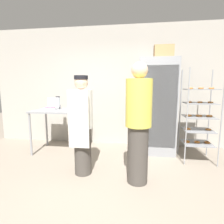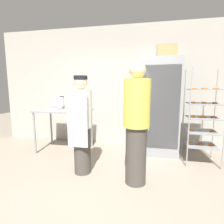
{
  "view_description": "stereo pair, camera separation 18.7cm",
  "coord_description": "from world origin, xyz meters",
  "views": [
    {
      "loc": [
        0.44,
        -2.17,
        1.42
      ],
      "look_at": [
        0.03,
        0.75,
        1.0
      ],
      "focal_mm": 28.0,
      "sensor_mm": 36.0,
      "label": 1
    },
    {
      "loc": [
        0.62,
        -2.14,
        1.42
      ],
      "look_at": [
        0.03,
        0.75,
        1.0
      ],
      "focal_mm": 28.0,
      "sensor_mm": 36.0,
      "label": 2
    }
  ],
  "objects": [
    {
      "name": "ground_plane",
      "position": [
        0.0,
        0.0,
        0.0
      ],
      "size": [
        14.0,
        14.0,
        0.0
      ],
      "primitive_type": "plane",
      "color": "gray"
    },
    {
      "name": "back_wall",
      "position": [
        0.0,
        2.15,
        1.43
      ],
      "size": [
        6.4,
        0.12,
        2.85
      ],
      "primitive_type": "cube",
      "color": "#ADA89E",
      "rests_on": "ground_plane"
    },
    {
      "name": "refrigerator",
      "position": [
        0.87,
        1.68,
        1.0
      ],
      "size": [
        0.77,
        0.73,
        2.0
      ],
      "color": "gray",
      "rests_on": "ground_plane"
    },
    {
      "name": "baking_rack",
      "position": [
        1.63,
        1.29,
        0.86
      ],
      "size": [
        0.59,
        0.53,
        1.76
      ],
      "color": "#93969B",
      "rests_on": "ground_plane"
    },
    {
      "name": "prep_counter",
      "position": [
        -1.18,
        1.39,
        0.82
      ],
      "size": [
        1.13,
        0.74,
        0.93
      ],
      "color": "gray",
      "rests_on": "ground_plane"
    },
    {
      "name": "donut_box",
      "position": [
        -1.38,
        1.35,
        0.98
      ],
      "size": [
        0.26,
        0.22,
        0.26
      ],
      "color": "white",
      "rests_on": "prep_counter"
    },
    {
      "name": "blender_pitcher",
      "position": [
        -1.36,
        1.65,
        1.05
      ],
      "size": [
        0.12,
        0.12,
        0.28
      ],
      "color": "#99999E",
      "rests_on": "prep_counter"
    },
    {
      "name": "binder_stack",
      "position": [
        -0.81,
        1.52,
        0.98
      ],
      "size": [
        0.29,
        0.22,
        0.1
      ],
      "color": "#232328",
      "rests_on": "prep_counter"
    },
    {
      "name": "cardboard_storage_box",
      "position": [
        0.96,
        1.58,
        2.12
      ],
      "size": [
        0.38,
        0.3,
        0.26
      ],
      "color": "#A87F51",
      "rests_on": "refrigerator"
    },
    {
      "name": "person_baker",
      "position": [
        -0.41,
        0.46,
        0.83
      ],
      "size": [
        0.34,
        0.36,
        1.59
      ],
      "color": "#47423D",
      "rests_on": "ground_plane"
    },
    {
      "name": "person_customer",
      "position": [
        0.48,
        0.33,
        0.9
      ],
      "size": [
        0.37,
        0.37,
        1.77
      ],
      "color": "#47423D",
      "rests_on": "ground_plane"
    }
  ]
}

